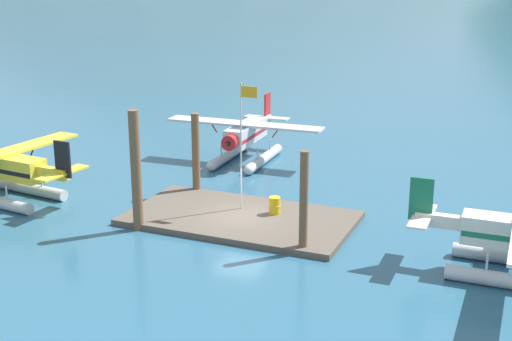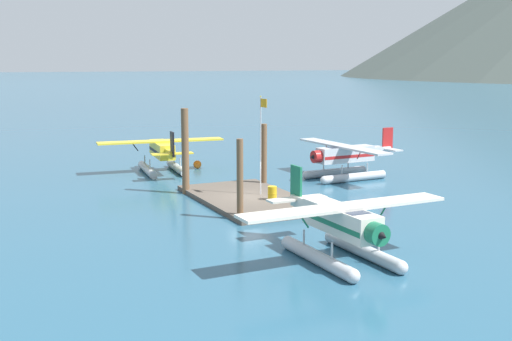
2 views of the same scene
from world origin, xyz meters
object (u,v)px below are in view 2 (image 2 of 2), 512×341
at_px(seaplane_silver_bow_left, 345,159).
at_px(fuel_drum, 272,193).
at_px(seaplane_cream_stbd_aft, 341,228).
at_px(seaplane_yellow_port_aft, 162,154).
at_px(mooring_buoy, 197,164).
at_px(flagpole, 261,134).

bearing_deg(seaplane_silver_bow_left, fuel_drum, -58.47).
relative_size(seaplane_cream_stbd_aft, seaplane_yellow_port_aft, 0.99).
bearing_deg(fuel_drum, seaplane_silver_bow_left, 121.53).
xyz_separation_m(mooring_buoy, seaplane_silver_bow_left, (9.54, 8.83, 1.23)).
bearing_deg(seaplane_yellow_port_aft, mooring_buoy, 101.13).
distance_m(fuel_drum, seaplane_yellow_port_aft, 14.88).
xyz_separation_m(seaplane_silver_bow_left, seaplane_cream_stbd_aft, (17.57, -11.74, 0.00)).
distance_m(seaplane_silver_bow_left, seaplane_cream_stbd_aft, 21.13).
xyz_separation_m(seaplane_silver_bow_left, seaplane_yellow_port_aft, (-8.88, -12.16, 0.00)).
distance_m(mooring_buoy, seaplane_silver_bow_left, 13.05).
bearing_deg(flagpole, mooring_buoy, 178.40).
distance_m(seaplane_cream_stbd_aft, seaplane_yellow_port_aft, 26.45).
height_order(seaplane_cream_stbd_aft, seaplane_yellow_port_aft, same).
bearing_deg(seaplane_cream_stbd_aft, fuel_drum, 168.26).
relative_size(flagpole, seaplane_yellow_port_aft, 0.63).
bearing_deg(seaplane_silver_bow_left, flagpole, -66.89).
bearing_deg(mooring_buoy, flagpole, -1.60).
distance_m(flagpole, seaplane_yellow_port_aft, 13.44).
xyz_separation_m(flagpole, fuel_drum, (1.76, -0.07, -3.62)).
bearing_deg(fuel_drum, seaplane_cream_stbd_aft, -11.74).
height_order(seaplane_silver_bow_left, seaplane_cream_stbd_aft, same).
distance_m(flagpole, fuel_drum, 4.03).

